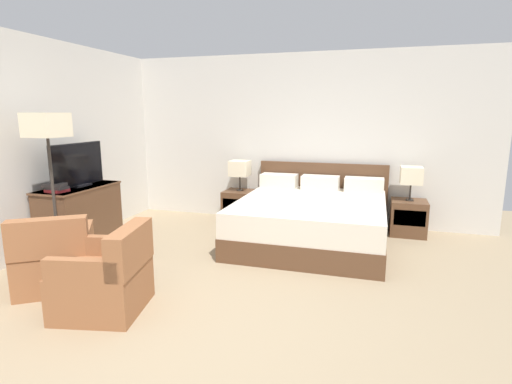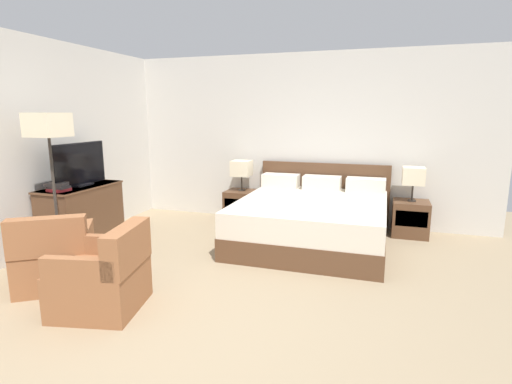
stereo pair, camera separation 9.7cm
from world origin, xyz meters
TOP-DOWN VIEW (x-y plane):
  - ground_plane at (0.00, 0.00)m, footprint 10.35×10.35m
  - wall_back at (0.00, 3.48)m, footprint 6.21×0.06m
  - wall_left at (-2.53, 1.42)m, footprint 0.06×5.25m
  - bed at (0.60, 2.43)m, footprint 1.95×2.06m
  - nightstand_left at (-0.66, 3.16)m, footprint 0.48×0.46m
  - nightstand_right at (1.86, 3.16)m, footprint 0.48×0.46m
  - table_lamp_left at (-0.66, 3.16)m, footprint 0.29×0.29m
  - table_lamp_right at (1.86, 3.16)m, footprint 0.29×0.29m
  - dresser at (-2.22, 1.40)m, footprint 0.52×1.07m
  - tv at (-2.22, 1.43)m, footprint 0.18×0.89m
  - book_red_cover at (-2.20, 1.04)m, footprint 0.24×0.22m
  - book_blue_cover at (-2.20, 1.04)m, footprint 0.23×0.16m
  - book_small_top at (-2.23, 1.04)m, footprint 0.26×0.21m
  - armchair_by_window at (-1.58, 0.28)m, footprint 0.95×0.95m
  - armchair_companion at (-0.79, 0.03)m, footprint 0.82×0.81m
  - floor_lamp at (-2.01, 0.78)m, footprint 0.36×0.36m

SIDE VIEW (x-z plane):
  - ground_plane at x=0.00m, z-range 0.00..0.00m
  - nightstand_left at x=-0.66m, z-range 0.00..0.50m
  - nightstand_right at x=1.86m, z-range 0.00..0.50m
  - armchair_by_window at x=-1.58m, z-range -0.10..0.66m
  - armchair_companion at x=-0.79m, z-range -0.10..0.66m
  - bed at x=0.60m, z-range -0.16..0.79m
  - dresser at x=-2.22m, z-range 0.01..0.80m
  - book_red_cover at x=-2.20m, z-range 0.79..0.82m
  - book_blue_cover at x=-2.20m, z-range 0.82..0.85m
  - table_lamp_left at x=-0.66m, z-range 0.61..1.09m
  - table_lamp_right at x=1.86m, z-range 0.61..1.09m
  - book_small_top at x=-2.23m, z-range 0.85..0.89m
  - tv at x=-2.22m, z-range 0.78..1.33m
  - wall_back at x=0.00m, z-range 0.00..2.60m
  - wall_left at x=-2.53m, z-range 0.00..2.60m
  - floor_lamp at x=-2.01m, z-range 0.61..2.32m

